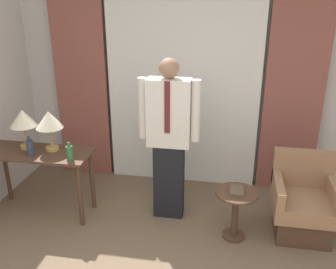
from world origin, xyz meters
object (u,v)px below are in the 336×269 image
book (237,191)px  table_lamp_right (49,121)px  bottle_near_edge (30,147)px  side_table (236,207)px  table_lamp_left (23,119)px  bottle_by_lamp (70,153)px  armchair (303,205)px  person (169,135)px  desk (38,162)px

book → table_lamp_right: bearing=175.1°
bottle_near_edge → side_table: bearing=-0.2°
side_table → book: (-0.00, 0.00, 0.19)m
side_table → table_lamp_left: bearing=175.7°
table_lamp_left → bottle_by_lamp: bearing=-18.9°
side_table → book: 0.19m
bottle_near_edge → armchair: size_ratio=0.26×
bottle_near_edge → armchair: bearing=4.1°
armchair → side_table: size_ratio=1.59×
side_table → book: book is taller
armchair → book: 0.76m
table_lamp_left → side_table: 2.45m
person → desk: bearing=-172.4°
armchair → book: size_ratio=4.22×
armchair → table_lamp_right: bearing=-179.2°
desk → side_table: 2.20m
table_lamp_right → armchair: (2.71, 0.04, -0.78)m
armchair → side_table: (-0.69, -0.21, 0.04)m
table_lamp_left → person: bearing=4.3°
desk → book: size_ratio=5.97×
table_lamp_left → table_lamp_right: (0.30, 0.00, 0.00)m
side_table → book: size_ratio=2.66×
armchair → bottle_near_edge: bearing=-175.9°
table_lamp_right → person: bearing=5.3°
book → table_lamp_left: bearing=175.8°
table_lamp_right → bottle_near_edge: table_lamp_right is taller
table_lamp_left → person: (1.59, 0.12, -0.12)m
armchair → book: bearing=-163.0°
table_lamp_left → bottle_by_lamp: 0.68m
desk → table_lamp_left: (-0.15, 0.07, 0.47)m
desk → table_lamp_left: table_lamp_left is taller
bottle_near_edge → book: bearing=-0.1°
bottle_by_lamp → desk: bearing=163.5°
bottle_by_lamp → table_lamp_right: bearing=145.3°
bottle_by_lamp → person: size_ratio=0.11×
side_table → person: bearing=158.2°
table_lamp_left → person: person is taller
table_lamp_right → bottle_by_lamp: table_lamp_right is taller
armchair → book: (-0.69, -0.21, 0.23)m
table_lamp_left → armchair: (3.02, 0.04, -0.78)m
table_lamp_left → person: 1.60m
side_table → table_lamp_right: bearing=175.0°
bottle_near_edge → side_table: 2.24m
desk → book: (2.17, -0.10, -0.08)m
table_lamp_left → table_lamp_right: bearing=0.0°
bottle_near_edge → side_table: bottle_near_edge is taller
bottle_near_edge → armchair: (2.88, 0.21, -0.53)m
book → armchair: bearing=17.0°
bottle_near_edge → book: 2.21m
desk → armchair: size_ratio=1.42×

